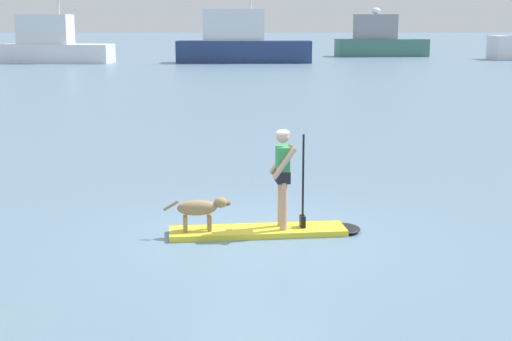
# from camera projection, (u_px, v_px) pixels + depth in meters

# --- Properties ---
(ground_plane) EXTENTS (400.00, 400.00, 0.00)m
(ground_plane) POSITION_uv_depth(u_px,v_px,m) (258.00, 234.00, 12.69)
(ground_plane) COLOR slate
(paddleboard) EXTENTS (3.31, 0.97, 0.10)m
(paddleboard) POSITION_uv_depth(u_px,v_px,m) (271.00, 231.00, 12.71)
(paddleboard) COLOR yellow
(paddleboard) RESTS_ON ground_plane
(person_paddler) EXTENTS (0.63, 0.51, 1.68)m
(person_paddler) POSITION_uv_depth(u_px,v_px,m) (284.00, 172.00, 12.53)
(person_paddler) COLOR tan
(person_paddler) RESTS_ON paddleboard
(dog) EXTENTS (1.13, 0.28, 0.56)m
(dog) POSITION_uv_depth(u_px,v_px,m) (200.00, 209.00, 12.48)
(dog) COLOR #997A51
(dog) RESTS_ON paddleboard
(moored_boat_port) EXTENTS (9.77, 4.03, 8.83)m
(moored_boat_port) POSITION_uv_depth(u_px,v_px,m) (52.00, 45.00, 62.75)
(moored_boat_port) COLOR white
(moored_boat_port) RESTS_ON ground_plane
(moored_boat_far_port) EXTENTS (11.35, 2.89, 11.17)m
(moored_boat_far_port) POSITION_uv_depth(u_px,v_px,m) (241.00, 43.00, 62.73)
(moored_boat_far_port) COLOR navy
(moored_boat_far_port) RESTS_ON ground_plane
(moored_boat_starboard) EXTENTS (9.02, 3.27, 4.72)m
(moored_boat_starboard) POSITION_uv_depth(u_px,v_px,m) (379.00, 41.00, 73.74)
(moored_boat_starboard) COLOR #3F7266
(moored_boat_starboard) RESTS_ON ground_plane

